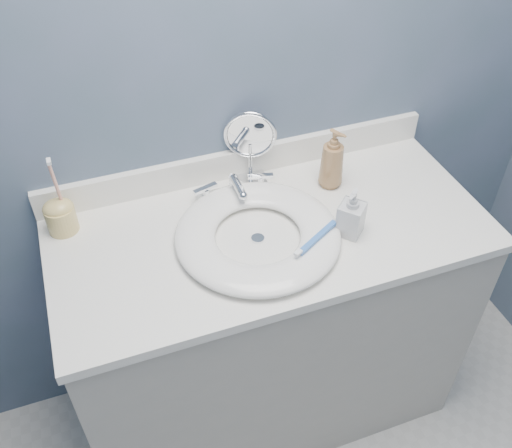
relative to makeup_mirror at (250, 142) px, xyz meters
name	(u,v)px	position (x,y,z in m)	size (l,w,h in m)	color
back_wall	(237,78)	(-0.02, 0.04, 0.19)	(2.20, 0.02, 2.40)	#435764
vanity_cabinet	(269,328)	(-0.02, -0.24, -0.58)	(1.20, 0.55, 0.85)	#A19D94
countertop	(271,232)	(-0.02, -0.24, -0.14)	(1.22, 0.57, 0.03)	white
backsplash	(240,162)	(-0.02, 0.02, -0.08)	(1.22, 0.02, 0.09)	white
basin	(258,235)	(-0.07, -0.27, -0.11)	(0.45, 0.45, 0.04)	white
drain	(258,239)	(-0.07, -0.27, -0.12)	(0.04, 0.04, 0.01)	silver
faucet	(235,189)	(-0.07, -0.07, -0.10)	(0.25, 0.13, 0.07)	silver
makeup_mirror	(250,142)	(0.00, 0.00, 0.00)	(0.15, 0.09, 0.23)	silver
soap_bottle_amber	(332,159)	(0.21, -0.12, -0.03)	(0.07, 0.07, 0.19)	olive
soap_bottle_clear	(352,212)	(0.17, -0.33, -0.05)	(0.07, 0.07, 0.14)	#BCBEC1
toothbrush_holder	(60,215)	(-0.56, -0.05, -0.07)	(0.08, 0.08, 0.24)	#D3B869
toothbrush_lying	(316,239)	(0.06, -0.36, -0.08)	(0.16, 0.10, 0.02)	#366CC0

